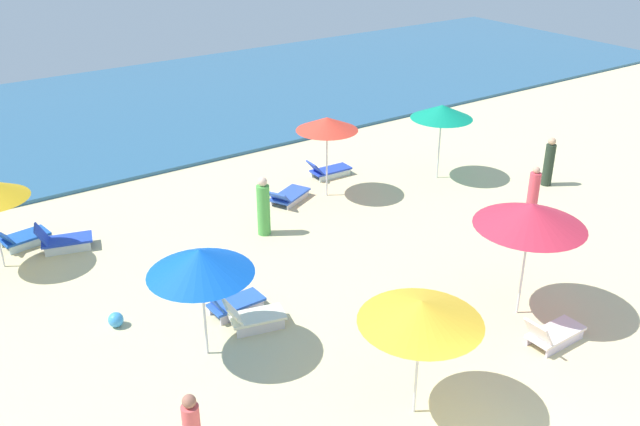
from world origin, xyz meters
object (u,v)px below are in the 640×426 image
Objects in this scene: beachgoer_1 at (263,208)px; lounge_chair_2_1 at (328,170)px; lounge_chair_6_0 at (62,240)px; lounge_chair_5_0 at (252,317)px; beachgoer_3 at (549,163)px; umbrella_0 at (531,215)px; lounge_chair_5_1 at (232,303)px; beach_ball_0 at (116,320)px; lounge_chair_6_1 at (20,237)px; umbrella_4 at (421,312)px; beachgoer_4 at (533,194)px; lounge_chair_0_0 at (552,334)px; umbrella_2 at (327,124)px; umbrella_5 at (200,262)px; umbrella_3 at (442,112)px; lounge_chair_2_0 at (288,196)px.

lounge_chair_2_1 is at bearing -83.55° from beachgoer_1.
lounge_chair_5_0 is at bearing -142.82° from lounge_chair_6_0.
umbrella_0 is at bearing 64.77° from beachgoer_3.
lounge_chair_5_1 is 2.51m from beach_ball_0.
lounge_chair_5_1 is at bearing -161.35° from lounge_chair_6_1.
lounge_chair_2_1 is at bearing -103.13° from lounge_chair_6_1.
lounge_chair_6_1 is 5.02m from beach_ball_0.
lounge_chair_6_0 is at bearing 92.35° from lounge_chair_2_1.
umbrella_4 is 1.42× the size of beachgoer_1.
lounge_chair_2_1 is 8.51m from lounge_chair_6_0.
beachgoer_4 is 4.71× the size of beach_ball_0.
beach_ball_0 is (-7.22, 5.75, -0.10)m from lounge_chair_0_0.
umbrella_2 is 7.15m from beachgoer_3.
umbrella_5 reaches higher than lounge_chair_5_0.
umbrella_2 is 1.02× the size of umbrella_3.
lounge_chair_0_0 reaches higher than beach_ball_0.
beachgoer_3 is (11.49, 1.54, 0.46)m from lounge_chair_5_0.
lounge_chair_6_1 is (-12.25, 2.75, -1.94)m from umbrella_3.
umbrella_4 is 4.35m from umbrella_5.
umbrella_2 is at bearing 21.78° from beach_ball_0.
lounge_chair_6_1 is 4.30× the size of beach_ball_0.
lounge_chair_2_1 is 4.42m from beachgoer_1.
umbrella_3 reaches higher than beachgoer_1.
umbrella_0 reaches higher than beachgoer_1.
umbrella_2 is 1.03× the size of umbrella_5.
umbrella_4 is (-5.07, -9.92, 1.93)m from lounge_chair_2_1.
lounge_chair_0_0 reaches higher than lounge_chair_2_0.
lounge_chair_6_0 is 5.28m from beachgoer_1.
lounge_chair_6_0 is at bearing 88.99° from beach_ball_0.
lounge_chair_2_1 is 1.00× the size of lounge_chair_6_0.
beach_ball_0 is at bearing -179.76° from lounge_chair_6_1.
beachgoer_3 is (2.43, -2.39, -1.47)m from umbrella_3.
beach_ball_0 is at bearing 90.95° from lounge_chair_2_0.
umbrella_3 is 11.85m from beach_ball_0.
umbrella_2 is 7.07m from lounge_chair_5_1.
beachgoer_4 is at bearing -7.27° from beach_ball_0.
lounge_chair_6_0 is 0.89× the size of beachgoer_1.
lounge_chair_5_1 is 9.33m from beachgoer_4.
lounge_chair_2_0 is 7.05m from beachgoer_4.
umbrella_4 is at bearing -164.56° from umbrella_0.
umbrella_2 reaches higher than lounge_chair_6_0.
lounge_chair_0_0 is at bearing 173.87° from lounge_chair_2_1.
lounge_chair_6_0 is at bearing 21.29° from lounge_chair_5_1.
beachgoer_4 is at bearing -126.25° from lounge_chair_6_1.
lounge_chair_0_0 is 1.02× the size of lounge_chair_5_0.
lounge_chair_5_0 is (-4.08, -5.04, 0.07)m from lounge_chair_2_0.
beach_ball_0 is at bearing 64.45° from lounge_chair_5_1.
umbrella_4 reaches higher than lounge_chair_2_1.
lounge_chair_2_1 is 8.60m from lounge_chair_5_0.
lounge_chair_2_1 is 9.58m from beach_ball_0.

